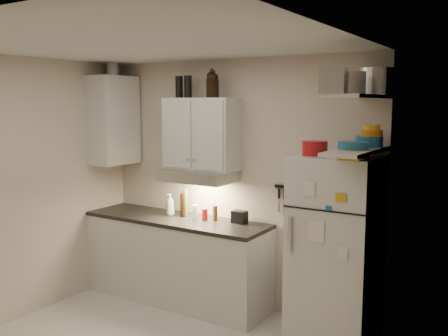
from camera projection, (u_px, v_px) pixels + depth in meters
The scene contains 35 objects.
ceiling at pixel (135, 43), 3.85m from camera, with size 3.20×3.00×0.02m, color silver.
back_wall at pixel (235, 183), 5.29m from camera, with size 3.20×0.02×2.60m, color beige.
left_wall at pixel (14, 190), 4.87m from camera, with size 0.02×3.00×2.60m, color beige.
right_wall at pixel (330, 237), 3.17m from camera, with size 0.02×3.00×2.60m, color beige.
base_cabinet at pixel (177, 261), 5.43m from camera, with size 2.10×0.60×0.88m, color silver.
countertop at pixel (176, 220), 5.37m from camera, with size 2.10×0.62×0.04m, color black.
upper_cabinet at pixel (202, 134), 5.23m from camera, with size 0.80×0.33×0.75m, color silver.
side_cabinet at pixel (113, 120), 5.70m from camera, with size 0.33×0.55×1.00m, color silver.
range_hood at pixel (198, 176), 5.23m from camera, with size 0.76×0.46×0.12m, color silver.
fridge at pixel (336, 251), 4.39m from camera, with size 0.70×0.68×1.70m, color silver.
shelf_hi at pixel (359, 96), 4.00m from camera, with size 0.30×0.95×0.03m, color silver.
shelf_lo at pixel (357, 151), 4.06m from camera, with size 0.30×0.95×0.03m, color silver.
knife_strip at pixel (294, 188), 4.90m from camera, with size 0.42×0.02×0.03m, color black.
dutch_oven at pixel (315, 148), 4.27m from camera, with size 0.22×0.22×0.13m, color #A21217.
book_stack at pixel (354, 155), 3.96m from camera, with size 0.18×0.23×0.08m, color gold.
spice_jar at pixel (347, 149), 4.24m from camera, with size 0.07×0.07×0.11m, color silver.
stock_pot at pixel (376, 82), 4.26m from camera, with size 0.32×0.32×0.23m, color silver.
tin_a at pixel (354, 83), 3.88m from camera, with size 0.17×0.16×0.17m, color #AAAAAD.
tin_b at pixel (333, 81), 3.70m from camera, with size 0.19×0.19×0.19m, color #AAAAAD.
bowl_teal at pixel (369, 142), 4.25m from camera, with size 0.23×0.23×0.09m, color #1A5B90.
bowl_orange at pixel (372, 133), 4.21m from camera, with size 0.18×0.18×0.06m, color #CA7413.
bowl_yellow at pixel (372, 127), 4.21m from camera, with size 0.14×0.14×0.05m, color gold.
plates at pixel (353, 146), 4.02m from camera, with size 0.25×0.25×0.06m, color #1A5B90.
growler_a at pixel (212, 84), 5.04m from camera, with size 0.11×0.11×0.27m, color black, non-canonical shape.
growler_b at pixel (214, 85), 5.03m from camera, with size 0.11×0.11×0.26m, color black, non-canonical shape.
thermos_a at pixel (188, 87), 5.24m from camera, with size 0.08×0.08×0.23m, color black.
thermos_b at pixel (179, 87), 5.33m from camera, with size 0.08×0.08×0.23m, color black.
side_jar at pixel (112, 69), 5.69m from camera, with size 0.13×0.13×0.17m, color silver.
soap_bottle at pixel (170, 203), 5.47m from camera, with size 0.10×0.10×0.26m, color silver.
pepper_mill at pixel (215, 213), 5.23m from camera, with size 0.05×0.05×0.16m, color brown.
oil_bottle at pixel (186, 202), 5.47m from camera, with size 0.06×0.06×0.29m, color #466C1B.
vinegar_bottle at pixel (183, 205), 5.39m from camera, with size 0.05×0.05×0.26m, color black.
clear_bottle at pixel (195, 212), 5.26m from camera, with size 0.05×0.05×0.16m, color silver.
red_jar at pixel (205, 214), 5.24m from camera, with size 0.06×0.06×0.12m, color #A21217.
caddy at pixel (240, 217), 5.12m from camera, with size 0.15×0.11×0.13m, color black.
Camera 1 is at (2.68, -2.97, 2.15)m, focal length 40.00 mm.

